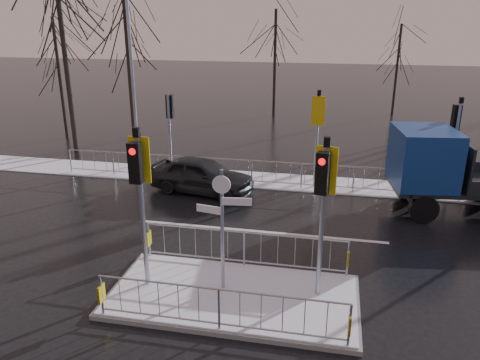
% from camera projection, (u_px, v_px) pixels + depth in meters
% --- Properties ---
extents(ground, '(120.00, 120.00, 0.00)m').
position_uv_depth(ground, '(233.00, 298.00, 11.38)').
color(ground, black).
rests_on(ground, ground).
extents(snow_verge, '(30.00, 2.00, 0.04)m').
position_uv_depth(snow_verge, '(278.00, 181.00, 19.31)').
color(snow_verge, white).
rests_on(snow_verge, ground).
extents(lane_markings, '(8.00, 11.38, 0.01)m').
position_uv_depth(lane_markings, '(230.00, 306.00, 11.07)').
color(lane_markings, silver).
rests_on(lane_markings, ground).
extents(traffic_island, '(6.00, 3.04, 4.15)m').
position_uv_depth(traffic_island, '(233.00, 284.00, 11.26)').
color(traffic_island, slate).
rests_on(traffic_island, ground).
extents(far_kerb_fixtures, '(18.00, 0.65, 3.83)m').
position_uv_depth(far_kerb_fixtures, '(284.00, 162.00, 18.46)').
color(far_kerb_fixtures, '#999EA7').
rests_on(far_kerb_fixtures, ground).
extents(car_far_lane, '(4.29, 2.34, 1.39)m').
position_uv_depth(car_far_lane, '(201.00, 175.00, 18.01)').
color(car_far_lane, black).
rests_on(car_far_lane, ground).
extents(flatbed_truck, '(6.56, 3.09, 2.93)m').
position_uv_depth(flatbed_truck, '(449.00, 169.00, 15.93)').
color(flatbed_truck, black).
rests_on(flatbed_truck, ground).
extents(tree_near_a, '(4.75, 4.75, 8.97)m').
position_uv_depth(tree_near_a, '(61.00, 24.00, 21.49)').
color(tree_near_a, black).
rests_on(tree_near_a, ground).
extents(tree_near_b, '(4.00, 4.00, 7.55)m').
position_uv_depth(tree_near_b, '(127.00, 45.00, 22.73)').
color(tree_near_b, black).
rests_on(tree_near_b, ground).
extents(tree_near_c, '(3.50, 3.50, 6.61)m').
position_uv_depth(tree_near_c, '(57.00, 55.00, 24.72)').
color(tree_near_c, black).
rests_on(tree_near_c, ground).
extents(tree_far_a, '(3.75, 3.75, 7.08)m').
position_uv_depth(tree_far_a, '(275.00, 42.00, 30.47)').
color(tree_far_a, black).
rests_on(tree_far_a, ground).
extents(tree_far_b, '(3.25, 3.25, 6.14)m').
position_uv_depth(tree_far_b, '(399.00, 52.00, 31.01)').
color(tree_far_b, black).
rests_on(tree_far_b, ground).
extents(street_lamp_left, '(1.25, 0.18, 8.20)m').
position_uv_depth(street_lamp_left, '(133.00, 65.00, 19.87)').
color(street_lamp_left, '#999EA7').
rests_on(street_lamp_left, ground).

